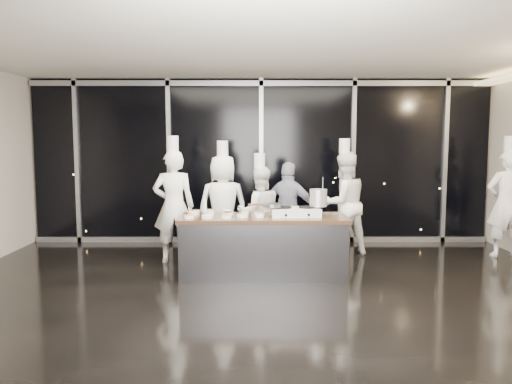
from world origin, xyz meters
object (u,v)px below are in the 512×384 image
demo_counter (263,246)px  chef_side (506,203)px  stock_pot (318,198)px  chef_far_left (174,205)px  chef_center (259,212)px  guest (289,210)px  frying_pan (271,205)px  chef_left (223,205)px  stove (295,212)px  chef_right (343,203)px

demo_counter → chef_side: size_ratio=1.18×
chef_side → demo_counter: bearing=15.5°
stock_pot → chef_far_left: 2.43m
demo_counter → chef_center: 1.21m
demo_counter → stock_pot: 1.08m
chef_far_left → guest: bearing=-177.1°
chef_side → guest: bearing=-0.6°
frying_pan → chef_left: (-0.79, 1.26, -0.17)m
chef_left → chef_side: bearing=166.5°
stove → frying_pan: size_ratio=1.47×
stock_pot → guest: (-0.35, 1.17, -0.34)m
chef_right → chef_side: bearing=155.7°
chef_left → chef_far_left: bearing=11.3°
guest → chef_side: 3.74m
chef_center → frying_pan: bearing=88.3°
chef_far_left → demo_counter: bearing=142.0°
chef_center → guest: (0.50, 0.05, 0.03)m
chef_right → demo_counter: bearing=23.1°
chef_side → chef_left: bearing=-0.9°
frying_pan → chef_center: bearing=94.4°
chef_center → demo_counter: bearing=82.6°
demo_counter → chef_left: (-0.67, 1.24, 0.44)m
chef_far_left → chef_left: chef_far_left is taller
stock_pot → chef_right: (0.61, 1.35, -0.25)m
stove → chef_left: (-1.14, 1.24, -0.07)m
chef_side → frying_pan: bearing=16.3°
frying_pan → chef_far_left: 1.82m
demo_counter → chef_far_left: chef_far_left is taller
chef_right → chef_side: 2.78m
stock_pot → chef_center: size_ratio=0.14×
demo_counter → chef_right: 2.04m
chef_left → chef_center: 0.64m
guest → chef_left: bearing=21.8°
frying_pan → stock_pot: (0.70, 0.07, 0.10)m
chef_far_left → guest: chef_far_left is taller
stove → chef_side: chef_side is taller
frying_pan → chef_side: size_ratio=0.24×
demo_counter → frying_pan: (0.12, -0.02, 0.61)m
chef_center → chef_right: size_ratio=0.88×
chef_center → guest: size_ratio=1.09×
chef_left → chef_side: chef_side is taller
chef_far_left → chef_side: size_ratio=1.00×
demo_counter → chef_left: bearing=118.5°
chef_center → chef_right: 1.50m
demo_counter → chef_side: 4.40m
chef_far_left → chef_center: chef_far_left is taller
chef_center → chef_far_left: bearing=1.6°
guest → demo_counter: bearing=92.4°
stove → chef_side: (3.73, 1.22, -0.02)m
chef_far_left → chef_left: 0.87m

